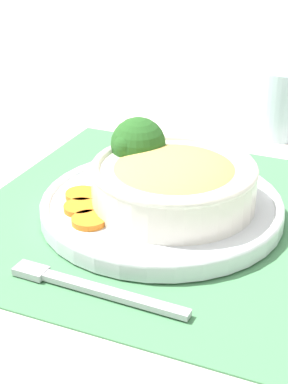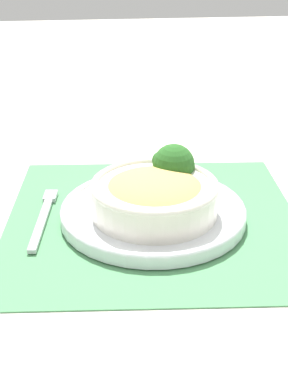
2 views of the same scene
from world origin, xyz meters
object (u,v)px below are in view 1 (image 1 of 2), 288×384
(bowl, at_px, (175,179))
(broccoli_floret, at_px, (138,146))
(fork, at_px, (81,285))
(water_glass, at_px, (282,107))

(bowl, relative_size, broccoli_floret, 2.22)
(broccoli_floret, bearing_deg, fork, -176.78)
(bowl, xyz_separation_m, water_glass, (0.30, -0.08, -0.00))
(bowl, distance_m, broccoli_floret, 0.07)
(fork, bearing_deg, broccoli_floret, 9.85)
(broccoli_floret, height_order, fork, broccoli_floret)
(water_glass, relative_size, fork, 0.55)
(bowl, height_order, broccoli_floret, broccoli_floret)
(bowl, height_order, fork, bowl)
(bowl, height_order, water_glass, water_glass)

